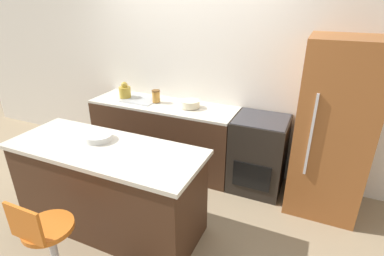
{
  "coord_description": "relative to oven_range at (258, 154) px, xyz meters",
  "views": [
    {
      "loc": [
        1.54,
        -2.85,
        2.17
      ],
      "look_at": [
        0.41,
        -0.32,
        0.94
      ],
      "focal_mm": 28.0,
      "sensor_mm": 36.0,
      "label": 1
    }
  ],
  "objects": [
    {
      "name": "ground_plane",
      "position": [
        -0.99,
        -0.31,
        -0.45
      ],
      "size": [
        14.0,
        14.0,
        0.0
      ],
      "primitive_type": "plane",
      "color": "#998466"
    },
    {
      "name": "fruit_bowl",
      "position": [
        -1.32,
        -1.17,
        0.47
      ],
      "size": [
        0.26,
        0.26,
        0.06
      ],
      "color": "white",
      "rests_on": "kitchen_island"
    },
    {
      "name": "kettle",
      "position": [
        -1.86,
        0.02,
        0.54
      ],
      "size": [
        0.16,
        0.16,
        0.21
      ],
      "color": "#B29333",
      "rests_on": "back_counter"
    },
    {
      "name": "wall_back",
      "position": [
        -0.99,
        0.33,
        0.85
      ],
      "size": [
        8.0,
        0.06,
        2.6
      ],
      "color": "white",
      "rests_on": "ground_plane"
    },
    {
      "name": "oven_range",
      "position": [
        0.0,
        0.0,
        0.0
      ],
      "size": [
        0.61,
        0.6,
        0.9
      ],
      "color": "black",
      "rests_on": "ground_plane"
    },
    {
      "name": "mixing_bowl",
      "position": [
        -0.89,
        0.02,
        0.49
      ],
      "size": [
        0.23,
        0.23,
        0.08
      ],
      "color": "beige",
      "rests_on": "back_counter"
    },
    {
      "name": "stool_chair",
      "position": [
        -1.2,
        -2.0,
        -0.05
      ],
      "size": [
        0.39,
        0.39,
        0.84
      ],
      "color": "#B7B7BC",
      "rests_on": "ground_plane"
    },
    {
      "name": "back_counter",
      "position": [
        -1.28,
        0.0,
        -0.0
      ],
      "size": [
        1.93,
        0.59,
        0.9
      ],
      "color": "#422819",
      "rests_on": "ground_plane"
    },
    {
      "name": "kitchen_island",
      "position": [
        -1.19,
        -1.27,
        -0.0
      ],
      "size": [
        1.88,
        0.73,
        0.89
      ],
      "color": "#422819",
      "rests_on": "ground_plane"
    },
    {
      "name": "refrigerator",
      "position": [
        0.73,
        -0.05,
        0.47
      ],
      "size": [
        0.7,
        0.71,
        1.83
      ],
      "color": "#995628",
      "rests_on": "ground_plane"
    },
    {
      "name": "canister_jar",
      "position": [
        -1.38,
        0.02,
        0.53
      ],
      "size": [
        0.11,
        0.11,
        0.16
      ],
      "color": "#B77F33",
      "rests_on": "back_counter"
    }
  ]
}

